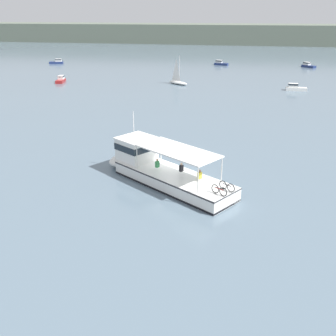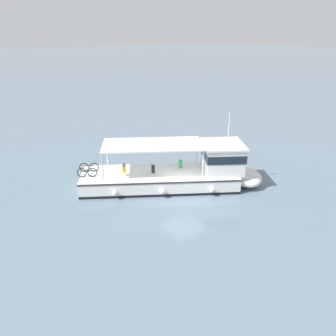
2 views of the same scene
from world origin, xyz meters
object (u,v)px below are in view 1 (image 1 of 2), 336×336
motorboat_outer_anchorage (57,62)px  motorboat_near_starboard (308,65)px  sailboat_far_right (178,81)px  motorboat_off_stern (61,79)px  motorboat_off_bow (295,87)px  ferry_main (159,169)px  motorboat_far_left (220,63)px

motorboat_outer_anchorage → motorboat_near_starboard: (65.94, 6.04, 0.00)m
motorboat_outer_anchorage → motorboat_near_starboard: 66.21m
sailboat_far_right → motorboat_off_stern: bearing=-173.8°
motorboat_outer_anchorage → motorboat_off_stern: size_ratio=1.00×
motorboat_off_bow → ferry_main: bearing=-109.1°
motorboat_off_bow → motorboat_off_stern: 45.04m
ferry_main → motorboat_off_bow: 45.80m
motorboat_off_bow → sailboat_far_right: sailboat_far_right is taller
motorboat_near_starboard → motorboat_off_stern: size_ratio=0.91×
motorboat_off_stern → motorboat_near_starboard: bearing=32.9°
motorboat_far_left → sailboat_far_right: 31.27m
motorboat_outer_anchorage → sailboat_far_right: bearing=-33.0°
ferry_main → motorboat_far_left: 76.13m
motorboat_near_starboard → sailboat_far_right: bearing=-132.3°
motorboat_off_stern → motorboat_outer_anchorage: bearing=118.2°
sailboat_far_right → motorboat_near_starboard: (27.98, 30.72, 0.00)m
motorboat_near_starboard → motorboat_far_left: bearing=180.0°
ferry_main → motorboat_far_left: ferry_main is taller
sailboat_far_right → ferry_main: bearing=-81.6°
motorboat_far_left → motorboat_near_starboard: bearing=-0.0°
ferry_main → motorboat_far_left: size_ratio=3.24×
sailboat_far_right → motorboat_near_starboard: sailboat_far_right is taller
motorboat_far_left → motorboat_off_stern: (-29.20, -33.26, 0.00)m
sailboat_far_right → motorboat_off_stern: 23.51m
motorboat_far_left → sailboat_far_right: bearing=-100.7°
ferry_main → sailboat_far_right: bearing=98.4°
ferry_main → motorboat_outer_anchorage: 83.09m
motorboat_far_left → motorboat_off_stern: same height
ferry_main → sailboat_far_right: (-6.68, 45.40, -0.47)m
motorboat_outer_anchorage → motorboat_near_starboard: same height
ferry_main → motorboat_off_bow: (14.98, 43.27, -0.47)m
motorboat_outer_anchorage → motorboat_near_starboard: size_ratio=1.10×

